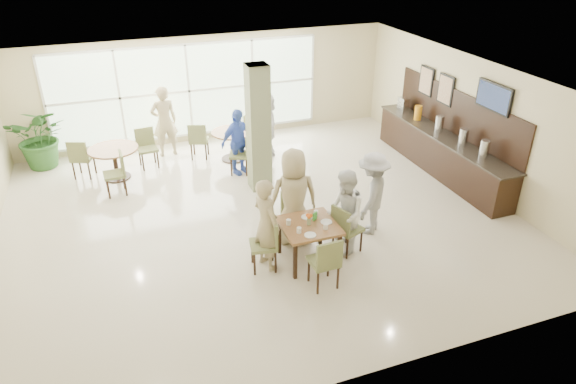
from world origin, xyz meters
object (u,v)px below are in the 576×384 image
object	(u,v)px
teen_right	(345,213)
adult_a	(238,142)
round_table_right	(232,139)
adult_b	(266,124)
round_table_left	(114,155)
adult_standing	(164,121)
buffet_counter	(441,150)
potted_plant	(41,137)
teen_left	(266,224)
teen_standing	(372,194)
teen_far	(294,197)
main_table	(309,229)

from	to	relation	value
teen_right	adult_a	world-z (taller)	teen_right
round_table_right	adult_b	distance (m)	0.95
round_table_left	adult_a	size ratio (longest dim) A/B	0.71
round_table_left	adult_standing	size ratio (longest dim) A/B	0.62
buffet_counter	adult_b	world-z (taller)	buffet_counter
potted_plant	adult_standing	bearing A→B (deg)	-6.40
round_table_left	teen_left	size ratio (longest dim) A/B	0.67
potted_plant	teen_standing	size ratio (longest dim) A/B	0.94
teen_left	teen_right	bearing A→B (deg)	-109.76
round_table_right	teen_left	size ratio (longest dim) A/B	0.61
buffet_counter	teen_standing	distance (m)	3.39
buffet_counter	teen_left	distance (m)	5.54
adult_b	teen_standing	bearing A→B (deg)	8.70
potted_plant	teen_far	size ratio (longest dim) A/B	0.83
main_table	teen_right	xyz separation A→B (m)	(0.71, 0.06, 0.14)
round_table_right	potted_plant	world-z (taller)	potted_plant
round_table_left	potted_plant	size ratio (longest dim) A/B	0.73
round_table_right	teen_far	world-z (taller)	teen_far
teen_left	adult_b	bearing A→B (deg)	-35.48
potted_plant	adult_a	xyz separation A→B (m)	(4.35, -1.97, 0.02)
round_table_left	adult_a	world-z (taller)	adult_a
teen_far	round_table_right	bearing A→B (deg)	-82.08
round_table_right	potted_plant	distance (m)	4.58
teen_right	teen_standing	size ratio (longest dim) A/B	0.97
teen_left	teen_far	world-z (taller)	teen_far
round_table_left	adult_b	size ratio (longest dim) A/B	0.71
buffet_counter	adult_b	bearing A→B (deg)	145.43
potted_plant	teen_left	size ratio (longest dim) A/B	0.92
round_table_left	potted_plant	world-z (taller)	potted_plant
potted_plant	adult_standing	xyz separation A→B (m)	(2.90, -0.33, 0.14)
round_table_right	teen_standing	bearing A→B (deg)	-68.90
main_table	potted_plant	size ratio (longest dim) A/B	0.62
teen_right	teen_standing	bearing A→B (deg)	132.93
teen_far	teen_standing	xyz separation A→B (m)	(1.51, -0.19, -0.11)
main_table	adult_standing	bearing A→B (deg)	106.58
teen_left	teen_right	size ratio (longest dim) A/B	1.05
teen_standing	adult_a	bearing A→B (deg)	-110.47
potted_plant	teen_right	distance (m)	7.85
round_table_right	teen_right	size ratio (longest dim) A/B	0.64
buffet_counter	teen_far	world-z (taller)	buffet_counter
teen_left	adult_b	xyz separation A→B (m)	(1.51, 4.66, -0.04)
teen_left	teen_right	world-z (taller)	teen_left
teen_left	teen_standing	distance (m)	2.25
teen_left	adult_standing	bearing A→B (deg)	-7.88
potted_plant	teen_far	xyz separation A→B (m)	(4.53, -5.19, 0.16)
potted_plant	teen_left	world-z (taller)	teen_left
teen_right	teen_standing	xyz separation A→B (m)	(0.78, 0.44, 0.02)
main_table	round_table_right	bearing A→B (deg)	91.65
adult_b	adult_a	bearing A→B (deg)	-49.35
teen_right	teen_left	bearing A→B (deg)	-78.98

